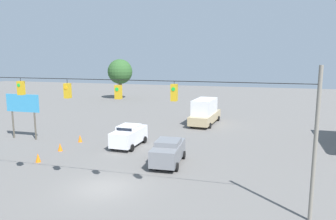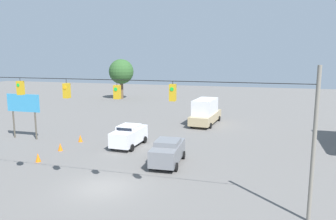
# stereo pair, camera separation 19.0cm
# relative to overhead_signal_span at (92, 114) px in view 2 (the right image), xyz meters

# --- Properties ---
(ground_plane) EXTENTS (140.00, 140.00, 0.00)m
(ground_plane) POSITION_rel_overhead_signal_span_xyz_m (0.01, -0.95, -4.85)
(ground_plane) COLOR #605E5B
(overhead_signal_span) EXTENTS (23.90, 0.38, 7.75)m
(overhead_signal_span) POSITION_rel_overhead_signal_span_xyz_m (0.00, 0.00, 0.00)
(overhead_signal_span) COLOR slate
(overhead_signal_span) RESTS_ON ground_plane
(sedan_grey_crossing_near) EXTENTS (2.29, 4.61, 1.89)m
(sedan_grey_crossing_near) POSITION_rel_overhead_signal_span_xyz_m (-2.65, -6.46, -3.87)
(sedan_grey_crossing_near) COLOR slate
(sedan_grey_crossing_near) RESTS_ON ground_plane
(box_truck_tan_oncoming_deep) EXTENTS (3.00, 7.21, 3.05)m
(box_truck_tan_oncoming_deep) POSITION_rel_overhead_signal_span_xyz_m (-2.94, -21.76, -3.35)
(box_truck_tan_oncoming_deep) COLOR tan
(box_truck_tan_oncoming_deep) RESTS_ON ground_plane
(sedan_white_withflow_mid) EXTENTS (2.21, 4.57, 1.96)m
(sedan_white_withflow_mid) POSITION_rel_overhead_signal_span_xyz_m (2.10, -10.24, -3.83)
(sedan_white_withflow_mid) COLOR silver
(sedan_white_withflow_mid) RESTS_ON ground_plane
(traffic_cone_nearest) EXTENTS (0.41, 0.41, 0.69)m
(traffic_cone_nearest) POSITION_rel_overhead_signal_span_xyz_m (7.19, -4.14, -4.51)
(traffic_cone_nearest) COLOR orange
(traffic_cone_nearest) RESTS_ON ground_plane
(traffic_cone_second) EXTENTS (0.41, 0.41, 0.69)m
(traffic_cone_second) POSITION_rel_overhead_signal_span_xyz_m (7.30, -7.25, -4.51)
(traffic_cone_second) COLOR orange
(traffic_cone_second) RESTS_ON ground_plane
(traffic_cone_third) EXTENTS (0.41, 0.41, 0.69)m
(traffic_cone_third) POSITION_rel_overhead_signal_span_xyz_m (7.20, -10.36, -4.51)
(traffic_cone_third) COLOR orange
(traffic_cone_third) RESTS_ON ground_plane
(roadside_billboard) EXTENTS (3.67, 0.16, 4.45)m
(roadside_billboard) POSITION_rel_overhead_signal_span_xyz_m (13.12, -9.98, -1.61)
(roadside_billboard) COLOR #4C473D
(roadside_billboard) RESTS_ON ground_plane
(tree_horizon_left) EXTENTS (4.63, 4.63, 7.49)m
(tree_horizon_left) POSITION_rel_overhead_signal_span_xyz_m (16.20, -40.34, 0.28)
(tree_horizon_left) COLOR brown
(tree_horizon_left) RESTS_ON ground_plane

